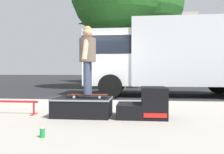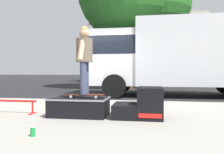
{
  "view_description": "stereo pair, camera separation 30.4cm",
  "coord_description": "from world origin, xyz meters",
  "px_view_note": "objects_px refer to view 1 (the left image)",
  "views": [
    {
      "loc": [
        1.77,
        -7.49,
        0.99
      ],
      "look_at": [
        1.15,
        -1.76,
        0.86
      ],
      "focal_mm": 36.76,
      "sensor_mm": 36.0,
      "label": 1
    },
    {
      "loc": [
        2.07,
        -7.45,
        0.99
      ],
      "look_at": [
        1.15,
        -1.76,
        0.86
      ],
      "focal_mm": 36.76,
      "sensor_mm": 36.0,
      "label": 2
    }
  ],
  "objects_px": {
    "skate_box": "(83,106)",
    "skater_kid": "(88,54)",
    "box_truck": "(169,55)",
    "skateboard": "(88,95)",
    "kicker_ramp": "(146,105)",
    "soda_can": "(42,133)",
    "grind_rail": "(3,104)"
  },
  "relations": [
    {
      "from": "skate_box",
      "to": "skateboard",
      "type": "distance_m",
      "value": 0.24
    },
    {
      "from": "skate_box",
      "to": "box_truck",
      "type": "bearing_deg",
      "value": 65.74
    },
    {
      "from": "skateboard",
      "to": "grind_rail",
      "type": "bearing_deg",
      "value": 178.72
    },
    {
      "from": "grind_rail",
      "to": "soda_can",
      "type": "xyz_separation_m",
      "value": [
        1.52,
        -1.56,
        -0.15
      ]
    },
    {
      "from": "skate_box",
      "to": "kicker_ramp",
      "type": "relative_size",
      "value": 1.22
    },
    {
      "from": "skater_kid",
      "to": "box_truck",
      "type": "xyz_separation_m",
      "value": [
        2.29,
        5.28,
        0.36
      ]
    },
    {
      "from": "kicker_ramp",
      "to": "skater_kid",
      "type": "xyz_separation_m",
      "value": [
        -1.14,
        0.02,
        0.98
      ]
    },
    {
      "from": "box_truck",
      "to": "skateboard",
      "type": "bearing_deg",
      "value": -113.45
    },
    {
      "from": "kicker_ramp",
      "to": "soda_can",
      "type": "bearing_deg",
      "value": -133.45
    },
    {
      "from": "skater_kid",
      "to": "skate_box",
      "type": "bearing_deg",
      "value": -170.6
    },
    {
      "from": "kicker_ramp",
      "to": "grind_rail",
      "type": "relative_size",
      "value": 0.61
    },
    {
      "from": "skate_box",
      "to": "box_truck",
      "type": "relative_size",
      "value": 0.16
    },
    {
      "from": "skate_box",
      "to": "skateboard",
      "type": "height_order",
      "value": "skateboard"
    },
    {
      "from": "box_truck",
      "to": "grind_rail",
      "type": "bearing_deg",
      "value": -127.99
    },
    {
      "from": "skater_kid",
      "to": "box_truck",
      "type": "relative_size",
      "value": 0.19
    },
    {
      "from": "grind_rail",
      "to": "skater_kid",
      "type": "bearing_deg",
      "value": -1.28
    },
    {
      "from": "skate_box",
      "to": "box_truck",
      "type": "height_order",
      "value": "box_truck"
    },
    {
      "from": "grind_rail",
      "to": "skateboard",
      "type": "bearing_deg",
      "value": -1.28
    },
    {
      "from": "grind_rail",
      "to": "box_truck",
      "type": "bearing_deg",
      "value": 52.01
    },
    {
      "from": "soda_can",
      "to": "skateboard",
      "type": "bearing_deg",
      "value": 79.44
    },
    {
      "from": "skater_kid",
      "to": "soda_can",
      "type": "distance_m",
      "value": 1.93
    },
    {
      "from": "skate_box",
      "to": "grind_rail",
      "type": "relative_size",
      "value": 0.75
    },
    {
      "from": "kicker_ramp",
      "to": "skate_box",
      "type": "bearing_deg",
      "value": 179.98
    },
    {
      "from": "box_truck",
      "to": "skate_box",
      "type": "bearing_deg",
      "value": -114.26
    },
    {
      "from": "grind_rail",
      "to": "skate_box",
      "type": "bearing_deg",
      "value": -1.89
    },
    {
      "from": "soda_can",
      "to": "box_truck",
      "type": "relative_size",
      "value": 0.02
    },
    {
      "from": "soda_can",
      "to": "skate_box",
      "type": "bearing_deg",
      "value": 82.96
    },
    {
      "from": "skateboard",
      "to": "soda_can",
      "type": "relative_size",
      "value": 6.24
    },
    {
      "from": "skate_box",
      "to": "skater_kid",
      "type": "height_order",
      "value": "skater_kid"
    },
    {
      "from": "skate_box",
      "to": "grind_rail",
      "type": "height_order",
      "value": "skate_box"
    },
    {
      "from": "skateboard",
      "to": "skater_kid",
      "type": "bearing_deg",
      "value": 180.0
    },
    {
      "from": "grind_rail",
      "to": "skater_kid",
      "type": "height_order",
      "value": "skater_kid"
    }
  ]
}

